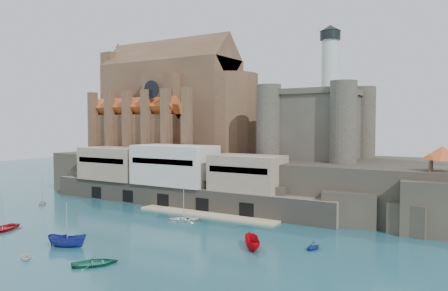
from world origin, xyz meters
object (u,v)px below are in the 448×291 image
Objects in this scene: boat_0 at (3,231)px; boat_1 at (26,259)px; castle_keep at (318,121)px; pavilion at (442,155)px; boat_2 at (67,247)px; church at (175,107)px.

boat_1 is (17.01, -7.32, 0.00)m from boat_0.
castle_keep is 4.58× the size of pavilion.
castle_keep is at bearing -42.36° from boat_2.
castle_keep reaches higher than boat_1.
boat_1 is (-19.03, -58.19, -18.31)m from castle_keep.
boat_2 is at bearing -67.99° from church.
boat_0 is 1.09× the size of boat_2.
boat_1 is at bearing 157.75° from boat_2.
boat_2 is (21.19, -52.41, -22.13)m from church.
castle_keep is at bearing 12.20° from boat_1.
church reaches higher than pavilion.
castle_keep is at bearing 149.82° from pavilion.
boat_2 is (17.03, -0.76, 0.00)m from boat_0.
church is 40.39m from castle_keep.
castle_keep is 4.97× the size of boat_2.
boat_0 is 18.52m from boat_1.
boat_2 is (-19.02, -51.63, -18.31)m from castle_keep.
boat_2 is at bearing -23.90° from boat_0.
pavilion is 0.99× the size of boat_0.
boat_0 is at bearing -85.39° from church.
church is 7.34× the size of pavilion.
church is 7.97× the size of boat_2.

